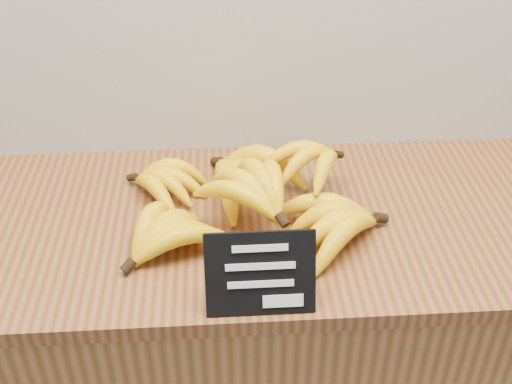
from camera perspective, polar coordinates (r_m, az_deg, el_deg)
The scene contains 4 objects.
counter at distance 1.55m, azimuth -0.13°, elevation -16.41°, with size 1.26×0.50×0.90m, color #A46935.
counter_top at distance 1.22m, azimuth -0.15°, elevation -2.68°, with size 1.30×0.54×0.03m, color brown.
chalkboard_sign at distance 0.99m, azimuth 0.39°, elevation -7.29°, with size 0.17×0.01×0.14m, color black.
banana_pile at distance 1.18m, azimuth -0.41°, elevation -0.39°, with size 0.49×0.38×0.12m.
Camera 1 is at (-0.01, 1.79, 1.66)m, focal length 45.00 mm.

